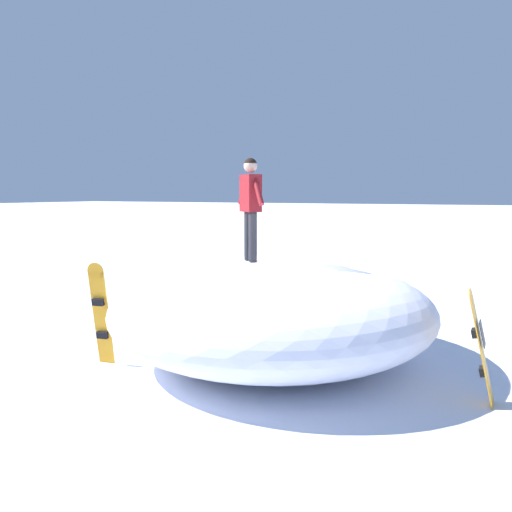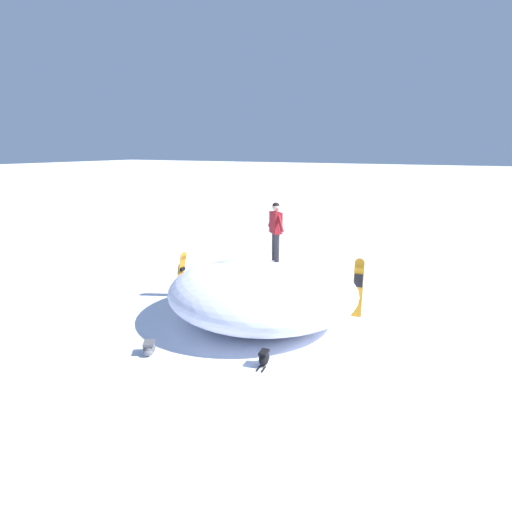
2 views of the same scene
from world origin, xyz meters
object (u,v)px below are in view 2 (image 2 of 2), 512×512
Objects in this scene: snowboarder_standing at (276,227)px; backpack_far at (264,358)px; snowboard_secondary_upright at (358,286)px; snowboard_primary_upright at (181,273)px; backpack_near at (149,348)px.

snowboarder_standing reaches higher than backpack_far.
snowboard_secondary_upright is at bearing -15.46° from backpack_far.
snowboard_primary_upright is 5.74m from snowboard_secondary_upright.
snowboard_primary_upright is at bearing 101.21° from snowboard_secondary_upright.
snowboard_primary_upright is 5.39m from backpack_far.
backpack_near is 1.13× the size of backpack_far.
snowboarder_standing is 1.06× the size of snowboard_primary_upright.
backpack_near is (-3.66, -1.81, -0.65)m from snowboard_primary_upright.
snowboarder_standing is at bearing 20.43° from backpack_far.
snowboard_primary_upright is (0.15, 3.52, -1.90)m from snowboarder_standing.
snowboard_secondary_upright is 4.18m from backpack_far.
snowboard_primary_upright is 2.50× the size of backpack_near.
snowboarder_standing is 2.66× the size of backpack_near.
snowboarder_standing is 4.01m from snowboard_primary_upright.
snowboard_secondary_upright reaches higher than snowboard_primary_upright.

